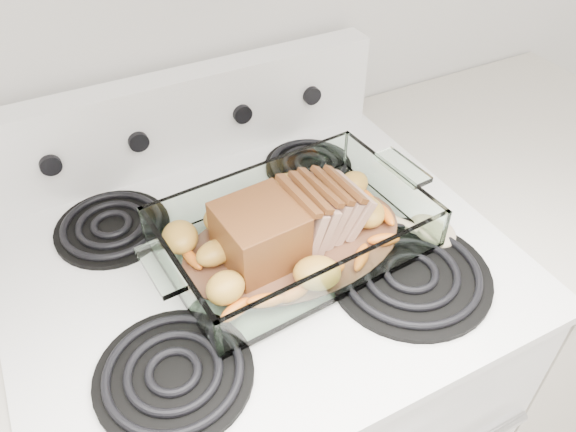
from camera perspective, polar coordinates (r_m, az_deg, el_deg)
name	(u,v)px	position (r m, az deg, el deg)	size (l,w,h in m)	color
electric_range	(263,400)	(1.27, -2.60, -18.16)	(0.78, 0.70, 1.12)	white
counter_right	(495,295)	(1.56, 20.28, -7.58)	(0.58, 0.68, 0.93)	silver
baking_dish	(294,236)	(0.89, 0.59, -2.08)	(0.40, 0.27, 0.08)	white
pork_roast	(280,226)	(0.86, -0.78, -0.99)	(0.24, 0.12, 0.10)	brown
roast_vegetables	(281,220)	(0.91, -0.67, -0.45)	(0.35, 0.19, 0.04)	orange
wooden_spoon	(397,218)	(0.97, 10.99, -0.23)	(0.18, 0.28, 0.02)	#BBA78E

